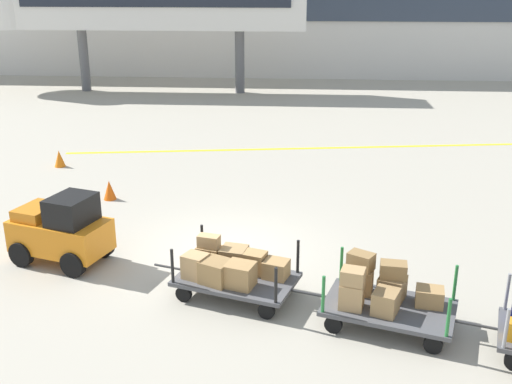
% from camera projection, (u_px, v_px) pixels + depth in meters
% --- Properties ---
extents(ground_plane, '(120.00, 120.00, 0.00)m').
position_uv_depth(ground_plane, '(225.00, 252.00, 14.17)').
color(ground_plane, '#A8A08E').
extents(apron_lead_line, '(20.68, 3.29, 0.01)m').
position_uv_depth(apron_lead_line, '(355.00, 147.00, 22.68)').
color(apron_lead_line, yellow).
rests_on(apron_lead_line, ground_plane).
extents(terminal_building, '(54.87, 2.51, 8.72)m').
position_uv_depth(terminal_building, '(275.00, 3.00, 37.12)').
color(terminal_building, beige).
rests_on(terminal_building, ground_plane).
extents(jet_bridge, '(17.39, 3.00, 5.89)m').
position_uv_depth(jet_bridge, '(126.00, 4.00, 31.94)').
color(jet_bridge, silver).
rests_on(jet_bridge, ground_plane).
extents(baggage_tug, '(2.33, 1.75, 1.58)m').
position_uv_depth(baggage_tug, '(61.00, 230.00, 13.48)').
color(baggage_tug, orange).
rests_on(baggage_tug, ground_plane).
extents(baggage_cart_lead, '(3.08, 2.03, 1.10)m').
position_uv_depth(baggage_cart_lead, '(232.00, 270.00, 12.15)').
color(baggage_cart_lead, '#4C4C4F').
rests_on(baggage_cart_lead, ground_plane).
extents(baggage_cart_middle, '(3.08, 2.03, 1.20)m').
position_uv_depth(baggage_cart_middle, '(382.00, 294.00, 11.14)').
color(baggage_cart_middle, '#4C4C4F').
rests_on(baggage_cart_middle, ground_plane).
extents(safety_cone_near, '(0.36, 0.36, 0.55)m').
position_uv_depth(safety_cone_near, '(110.00, 190.00, 17.41)').
color(safety_cone_near, '#EA590F').
rests_on(safety_cone_near, ground_plane).
extents(safety_cone_far, '(0.36, 0.36, 0.55)m').
position_uv_depth(safety_cone_far, '(59.00, 159.00, 20.36)').
color(safety_cone_far, orange).
rests_on(safety_cone_far, ground_plane).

